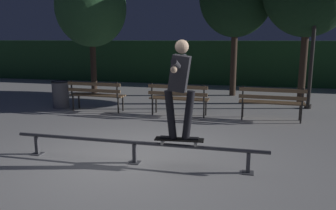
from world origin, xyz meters
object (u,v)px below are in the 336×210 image
Objects in this scene: trash_can at (61,94)px; grind_rail at (134,146)px; park_bench_leftmost at (96,93)px; park_bench_right_center at (272,100)px; park_bench_left_center at (178,96)px; lamp_post_right at (315,23)px; skateboarder at (180,81)px; skateboard at (179,140)px; tree_far_left at (91,8)px.

grind_rail is at bearing -46.29° from trash_can.
park_bench_leftmost is 2.02× the size of trash_can.
park_bench_left_center is at bearing 180.00° from park_bench_right_center.
skateboarder is at bearing -116.95° from lamp_post_right.
park_bench_left_center is at bearing 0.00° from park_bench_leftmost.
park_bench_right_center is at bearing -2.34° from trash_can.
park_bench_right_center is (2.38, 0.00, 0.00)m from park_bench_left_center.
trash_can is (-4.42, 3.83, -0.98)m from skateboarder.
park_bench_left_center is at bearing 102.13° from skateboarder.
skateboard is 3.93m from park_bench_right_center.
skateboarder is 0.34× the size of tree_far_left.
trash_can is (-7.19, -1.62, -2.07)m from lamp_post_right.
grind_rail is 4.31m from park_bench_leftmost.
lamp_post_right is 4.88× the size of trash_can.
skateboard is at bearing -48.73° from park_bench_leftmost.
tree_far_left is 5.71× the size of trash_can.
skateboarder reaches higher than park_bench_leftmost.
tree_far_left reaches higher than park_bench_left_center.
trash_can reaches higher than grind_rail.
park_bench_right_center is at bearing 0.00° from park_bench_left_center.
park_bench_leftmost is (-3.15, 3.58, -0.86)m from skateboarder.
skateboarder reaches higher than park_bench_left_center.
grind_rail is 0.77m from skateboard.
skateboarder is 0.40× the size of lamp_post_right.
park_bench_leftmost is at bearing -162.50° from lamp_post_right.
grind_rail is 1.33m from skateboarder.
park_bench_leftmost is at bearing 131.27° from skateboard.
park_bench_leftmost is 6.50m from lamp_post_right.
tree_far_left is at bearing 120.62° from grind_rail.
grind_rail is 8.23m from tree_far_left.
lamp_post_right is at bearing 57.06° from grind_rail.
trash_can is at bearing 139.11° from skateboarder.
skateboarder is at bearing -114.16° from park_bench_right_center.
tree_far_left reaches higher than grind_rail.
skateboarder reaches higher than park_bench_right_center.
skateboard is 0.17× the size of tree_far_left.
skateboard is at bearing -114.20° from park_bench_right_center.
grind_rail is 2.68× the size of park_bench_left_center.
trash_can is at bearing 169.05° from park_bench_leftmost.
park_bench_left_center is 2.38m from park_bench_right_center.
skateboarder is (0.00, 0.00, 0.94)m from skateboard.
grind_rail is 0.95× the size of tree_far_left.
park_bench_left_center is (-0.77, 3.58, 0.08)m from skateboard.
grind_rail is at bearing 180.00° from skateboard.
grind_rail is 1.11× the size of lamp_post_right.
grind_rail is 2.78× the size of skateboarder.
skateboard is 0.20× the size of lamp_post_right.
park_bench_leftmost is 0.35× the size of tree_far_left.
park_bench_right_center is (4.76, 0.00, 0.00)m from park_bench_leftmost.
lamp_post_right reaches higher than trash_can.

